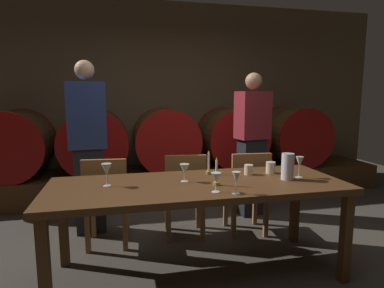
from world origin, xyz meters
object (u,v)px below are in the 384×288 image
(wine_barrel_left, at_px, (95,142))
(chair_left, at_px, (107,198))
(pitcher, at_px, (288,167))
(cup_right, at_px, (271,168))
(chair_center, at_px, (185,191))
(guest_left, at_px, (88,146))
(chair_right, at_px, (248,189))
(wine_glass_left, at_px, (185,169))
(wine_glass_center, at_px, (216,178))
(candle_right, at_px, (209,168))
(candle_left, at_px, (216,177))
(wine_barrel_far_right, at_px, (293,136))
(guest_right, at_px, (252,144))
(wine_glass_far_left, at_px, (107,170))
(dining_table, at_px, (198,191))
(wine_barrel_right, at_px, (231,138))
(wine_glass_right, at_px, (236,178))
(wine_barrel_far_left, at_px, (15,144))
(wine_barrel_center, at_px, (165,140))
(wine_glass_far_right, at_px, (300,162))
(cup_left, at_px, (249,170))

(wine_barrel_left, xyz_separation_m, chair_left, (0.19, -1.58, -0.32))
(pitcher, xyz_separation_m, cup_right, (-0.03, 0.23, -0.06))
(chair_center, height_order, guest_left, guest_left)
(chair_right, height_order, guest_left, guest_left)
(wine_glass_left, height_order, wine_glass_center, wine_glass_left)
(wine_glass_center, bearing_deg, candle_right, 79.71)
(chair_right, relative_size, cup_right, 8.62)
(candle_left, distance_m, wine_glass_center, 0.19)
(wine_barrel_far_right, xyz_separation_m, wine_glass_left, (-2.20, -2.17, 0.06))
(chair_left, bearing_deg, chair_right, -175.73)
(guest_right, distance_m, wine_glass_far_left, 2.00)
(dining_table, distance_m, pitcher, 0.76)
(wine_barrel_right, distance_m, chair_center, 1.88)
(wine_barrel_far_right, height_order, chair_right, wine_barrel_far_right)
(guest_left, xyz_separation_m, wine_glass_right, (1.10, -1.41, -0.05))
(pitcher, distance_m, cup_right, 0.24)
(wine_barrel_far_right, distance_m, candle_right, 2.77)
(chair_left, bearing_deg, dining_table, 143.37)
(wine_glass_left, distance_m, wine_glass_center, 0.37)
(wine_barrel_right, distance_m, guest_right, 1.06)
(wine_barrel_far_left, distance_m, dining_table, 2.95)
(wine_barrel_left, bearing_deg, candle_left, -65.82)
(pitcher, distance_m, wine_glass_right, 0.61)
(wine_glass_left, height_order, wine_glass_right, wine_glass_right)
(dining_table, relative_size, pitcher, 10.70)
(wine_barrel_center, xyz_separation_m, wine_barrel_far_right, (2.04, 0.00, 0.00))
(wine_barrel_far_left, xyz_separation_m, wine_glass_far_right, (2.80, -2.25, 0.08))
(wine_barrel_center, distance_m, wine_glass_right, 2.57)
(chair_left, height_order, pitcher, pitcher)
(pitcher, relative_size, cup_right, 2.13)
(dining_table, height_order, wine_glass_far_right, wine_glass_far_right)
(guest_right, bearing_deg, wine_glass_right, 52.13)
(wine_barrel_center, height_order, wine_barrel_far_right, same)
(chair_right, xyz_separation_m, wine_glass_right, (-0.50, -0.97, 0.39))
(wine_barrel_far_left, bearing_deg, wine_barrel_far_right, 0.00)
(wine_barrel_center, relative_size, cup_right, 8.85)
(wine_glass_far_right, height_order, cup_right, wine_glass_far_right)
(wine_barrel_right, height_order, chair_left, wine_barrel_right)
(wine_glass_right, height_order, cup_right, wine_glass_right)
(wine_glass_far_left, height_order, cup_left, wine_glass_far_left)
(dining_table, height_order, wine_glass_right, wine_glass_right)
(candle_left, xyz_separation_m, wine_glass_center, (-0.06, -0.17, 0.04))
(wine_barrel_right, relative_size, candle_right, 4.27)
(dining_table, bearing_deg, wine_barrel_far_right, 46.69)
(wine_barrel_far_right, bearing_deg, wine_barrel_far_left, 180.00)
(wine_barrel_center, bearing_deg, pitcher, -73.46)
(wine_barrel_far_right, height_order, candle_left, wine_barrel_far_right)
(wine_glass_center, xyz_separation_m, cup_right, (0.64, 0.44, -0.05))
(wine_barrel_right, relative_size, pitcher, 4.16)
(dining_table, height_order, wine_glass_center, wine_glass_center)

